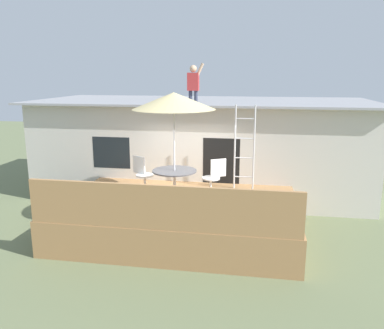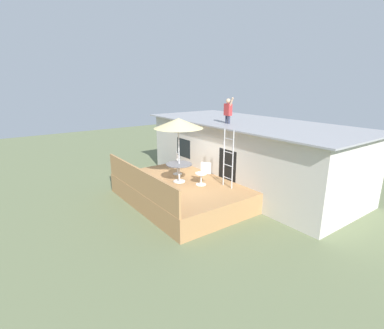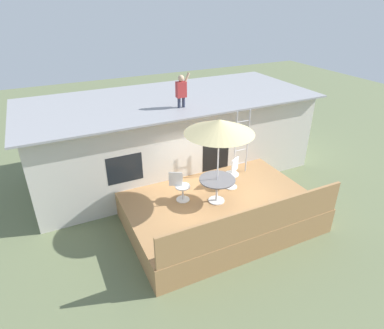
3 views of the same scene
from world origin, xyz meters
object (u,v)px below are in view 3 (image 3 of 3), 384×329
(person_figure, at_px, (181,89))
(patio_chair_right, at_px, (233,173))
(step_ladder, at_px, (242,143))
(patio_umbrella, at_px, (219,126))
(patio_chair_left, at_px, (180,186))
(patio_table, at_px, (217,184))

(person_figure, relative_size, patio_chair_right, 1.21)
(step_ladder, xyz_separation_m, person_figure, (-1.54, 1.34, 1.64))
(patio_umbrella, bearing_deg, step_ladder, 36.78)
(patio_chair_left, relative_size, patio_chair_right, 1.00)
(patio_umbrella, xyz_separation_m, person_figure, (0.03, 2.50, 0.40))
(step_ladder, bearing_deg, patio_chair_right, -137.54)
(patio_chair_right, bearing_deg, patio_table, 0.00)
(person_figure, distance_m, patio_chair_right, 3.14)
(patio_chair_left, xyz_separation_m, patio_chair_right, (1.79, 0.01, 0.00))
(patio_chair_right, bearing_deg, person_figure, -98.61)
(patio_table, xyz_separation_m, patio_umbrella, (0.00, 0.00, 1.76))
(person_figure, relative_size, patio_chair_left, 1.21)
(patio_chair_left, bearing_deg, patio_umbrella, 0.00)
(patio_table, distance_m, person_figure, 3.31)
(patio_chair_right, bearing_deg, patio_umbrella, 0.00)
(person_figure, bearing_deg, patio_chair_right, -67.20)
(patio_table, distance_m, patio_chair_left, 1.08)
(patio_chair_right, bearing_deg, step_ladder, -168.95)
(patio_umbrella, xyz_separation_m, patio_chair_right, (0.86, 0.52, -1.89))
(patio_umbrella, distance_m, person_figure, 2.54)
(person_figure, xyz_separation_m, patio_chair_left, (-0.96, -1.98, -2.29))
(patio_table, height_order, patio_umbrella, patio_umbrella)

